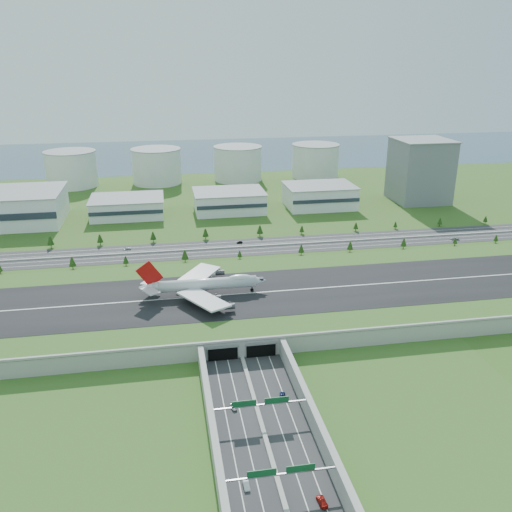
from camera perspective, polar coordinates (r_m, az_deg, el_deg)
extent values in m
plane|color=#285219|center=(287.75, -2.97, -5.58)|extent=(1200.00, 1200.00, 0.00)
cube|color=gray|center=(286.02, -2.99, -4.86)|extent=(520.00, 100.00, 8.00)
cube|color=#365C1F|center=(284.30, -3.00, -4.12)|extent=(520.00, 100.00, 0.16)
cube|color=black|center=(284.24, -3.00, -4.09)|extent=(520.00, 58.00, 0.12)
cube|color=silver|center=(284.21, -3.00, -4.08)|extent=(520.00, 0.90, 0.02)
cube|color=gray|center=(240.35, -1.52, -8.84)|extent=(520.00, 1.20, 1.20)
cube|color=#28282B|center=(195.90, 1.30, -19.63)|extent=(34.00, 120.00, 0.12)
cube|color=gray|center=(195.65, 1.30, -19.54)|extent=(1.60, 120.00, 0.90)
cube|color=gray|center=(199.18, -4.67, -17.46)|extent=(2.40, 100.00, 8.00)
cube|color=gray|center=(204.60, 5.96, -16.34)|extent=(2.40, 100.00, 8.00)
cube|color=black|center=(241.45, -3.51, -10.21)|extent=(13.00, 1.20, 6.00)
cube|color=black|center=(243.55, 0.53, -9.87)|extent=(13.00, 1.20, 6.00)
cylinder|color=gray|center=(203.40, -5.05, -16.73)|extent=(0.70, 0.70, 7.00)
cylinder|color=gray|center=(208.94, 5.79, -15.62)|extent=(0.70, 0.70, 7.00)
cube|color=gray|center=(203.12, 0.46, -15.40)|extent=(38.00, 0.50, 0.50)
cube|color=#0C4C23|center=(201.42, -1.27, -15.27)|extent=(9.00, 0.30, 2.40)
cube|color=#0C4C23|center=(203.20, 2.19, -14.92)|extent=(9.00, 0.30, 2.40)
cylinder|color=gray|center=(176.82, -3.92, -23.54)|extent=(0.70, 0.70, 7.00)
cylinder|color=gray|center=(183.16, 8.92, -21.90)|extent=(0.70, 0.70, 7.00)
cube|color=gray|center=(176.50, 2.67, -21.96)|extent=(38.00, 0.50, 0.50)
cube|color=#0C4C23|center=(174.56, 0.62, -21.89)|extent=(9.00, 0.30, 2.40)
cube|color=#0C4C23|center=(176.61, 4.73, -21.37)|extent=(9.00, 0.30, 2.40)
cube|color=#28282B|center=(374.98, -4.79, 0.73)|extent=(560.00, 36.00, 0.12)
cylinder|color=#3D2819|center=(367.05, -25.31, -1.53)|extent=(0.50, 0.50, 2.10)
cone|color=#19370F|center=(366.15, -25.37, -1.14)|extent=(3.27, 3.27, 4.20)
cylinder|color=#3D2819|center=(357.48, -18.72, -1.10)|extent=(0.50, 0.50, 2.89)
cone|color=#19370F|center=(356.20, -18.79, -0.55)|extent=(4.50, 4.50, 5.78)
cylinder|color=#3D2819|center=(353.71, -13.52, -0.84)|extent=(0.50, 0.50, 2.33)
cone|color=#19370F|center=(352.67, -13.56, -0.39)|extent=(3.62, 3.62, 4.66)
cylinder|color=#3D2819|center=(352.82, -7.47, -0.42)|extent=(0.50, 0.50, 3.00)
cone|color=#19370F|center=(351.48, -7.50, 0.16)|extent=(4.67, 4.67, 6.00)
cylinder|color=#3D2819|center=(355.94, -1.72, -0.14)|extent=(0.50, 0.50, 2.01)
cone|color=#19370F|center=(355.04, -1.72, 0.25)|extent=(3.13, 3.13, 4.03)
cylinder|color=#3D2819|center=(363.69, 4.78, 0.30)|extent=(0.50, 0.50, 2.60)
cone|color=#19370F|center=(362.56, 4.79, 0.79)|extent=(4.04, 4.04, 5.19)
cylinder|color=#3D2819|center=(373.49, 9.86, 0.61)|extent=(0.50, 0.50, 2.67)
cone|color=#19370F|center=(372.36, 9.89, 1.11)|extent=(4.15, 4.15, 5.34)
cylinder|color=#3D2819|center=(387.92, 15.25, 0.94)|extent=(0.50, 0.50, 2.66)
cone|color=#19370F|center=(386.84, 15.29, 1.41)|extent=(4.13, 4.13, 5.31)
cylinder|color=#3D2819|center=(405.56, 20.19, 1.18)|extent=(0.50, 0.50, 2.06)
cone|color=#19370F|center=(404.76, 20.23, 1.54)|extent=(3.21, 3.21, 4.12)
cylinder|color=#3D2819|center=(421.97, 23.91, 1.40)|extent=(0.50, 0.50, 2.13)
cone|color=#19370F|center=(421.18, 23.96, 1.75)|extent=(3.31, 3.31, 4.26)
cylinder|color=#3D2819|center=(401.93, -20.76, 1.01)|extent=(0.50, 0.50, 3.02)
cone|color=#19370F|center=(400.75, -20.83, 1.53)|extent=(4.70, 4.70, 6.04)
cylinder|color=#3D2819|center=(396.78, -16.06, 1.30)|extent=(0.50, 0.50, 2.82)
cone|color=#19370F|center=(395.66, -16.11, 1.80)|extent=(4.39, 4.39, 5.64)
cylinder|color=#3D2819|center=(394.23, -10.75, 1.63)|extent=(0.50, 0.50, 2.80)
cone|color=#19370F|center=(393.11, -10.79, 2.13)|extent=(4.36, 4.36, 5.61)
cylinder|color=#3D2819|center=(395.15, -5.32, 1.96)|extent=(0.50, 0.50, 2.90)
cone|color=#19370F|center=(393.99, -5.34, 2.47)|extent=(4.50, 4.50, 5.79)
cylinder|color=#3D2819|center=(400.02, 0.41, 2.30)|extent=(0.50, 0.50, 3.03)
cone|color=#19370F|center=(398.83, 0.41, 2.83)|extent=(4.71, 4.71, 6.06)
cylinder|color=#3D2819|center=(406.81, 4.84, 2.48)|extent=(0.50, 0.50, 2.29)
cone|color=#19370F|center=(405.92, 4.85, 2.88)|extent=(3.57, 3.57, 4.59)
cylinder|color=#3D2819|center=(419.25, 10.44, 2.76)|extent=(0.50, 0.50, 2.39)
cone|color=#19370F|center=(418.35, 10.47, 3.16)|extent=(3.71, 3.71, 4.77)
cylinder|color=#3D2819|center=(431.24, 14.44, 2.92)|extent=(0.50, 0.50, 2.02)
cone|color=#19370F|center=(430.50, 14.47, 3.25)|extent=(3.14, 3.14, 4.03)
cylinder|color=#3D2819|center=(447.37, 18.76, 3.12)|extent=(0.50, 0.50, 2.37)
cone|color=#19370F|center=(446.53, 18.80, 3.49)|extent=(3.69, 3.69, 4.75)
cylinder|color=#3D2819|center=(467.03, 22.97, 3.27)|extent=(0.50, 0.50, 2.21)
cone|color=#19370F|center=(466.28, 23.02, 3.60)|extent=(3.44, 3.44, 4.42)
cube|color=silver|center=(463.32, -13.38, 5.05)|extent=(58.00, 42.00, 15.00)
cube|color=silver|center=(465.36, -2.86, 5.78)|extent=(58.00, 42.00, 17.00)
cube|color=silver|center=(481.18, 6.69, 6.28)|extent=(58.00, 42.00, 19.00)
cube|color=slate|center=(516.56, 16.89, 8.57)|extent=(46.00, 46.00, 55.00)
cylinder|color=silver|center=(584.15, -18.86, 8.65)|extent=(50.00, 50.00, 35.00)
cylinder|color=silver|center=(577.20, -10.41, 9.27)|extent=(50.00, 50.00, 35.00)
cylinder|color=silver|center=(582.71, -1.92, 9.70)|extent=(50.00, 50.00, 35.00)
cylinder|color=silver|center=(600.31, 6.26, 9.91)|extent=(50.00, 50.00, 35.00)
cube|color=#334D62|center=(748.18, -7.65, 10.57)|extent=(1200.00, 260.00, 0.06)
cylinder|color=silver|center=(283.55, -5.40, -2.98)|extent=(53.95, 6.37, 6.16)
cone|color=silver|center=(286.79, 0.36, -2.60)|extent=(7.73, 6.19, 6.16)
cone|color=silver|center=(283.08, -11.25, -3.25)|extent=(9.65, 6.20, 6.16)
ellipsoid|color=silver|center=(284.40, -1.73, -2.33)|extent=(13.16, 4.85, 3.79)
cube|color=silver|center=(268.91, -5.52, -4.56)|extent=(25.88, 31.17, 1.52)
cube|color=silver|center=(298.87, -6.02, -1.94)|extent=(26.02, 31.13, 1.52)
cylinder|color=#38383D|center=(274.61, -4.23, -4.45)|extent=(5.02, 2.91, 2.89)
cylinder|color=#38383D|center=(265.61, -2.79, -5.32)|extent=(5.02, 2.91, 2.89)
cylinder|color=#38383D|center=(295.67, -4.68, -2.59)|extent=(5.02, 2.91, 2.89)
cylinder|color=#38383D|center=(305.87, -3.82, -1.76)|extent=(5.02, 2.91, 2.89)
cube|color=silver|center=(277.00, -11.08, -3.61)|extent=(10.28, 12.06, 0.58)
cube|color=silver|center=(288.50, -11.05, -2.61)|extent=(10.32, 12.06, 0.58)
cube|color=#B00C0C|center=(280.23, -11.16, -1.87)|extent=(13.73, 0.92, 14.44)
cylinder|color=black|center=(288.19, -0.43, -3.58)|extent=(1.83, 0.67, 1.83)
cylinder|color=black|center=(282.57, -6.10, -4.21)|extent=(1.83, 0.67, 1.83)
cylinder|color=black|center=(288.18, -6.18, -3.71)|extent=(1.83, 0.67, 1.83)
cylinder|color=black|center=(282.35, -7.27, -4.28)|extent=(1.83, 0.67, 1.83)
cylinder|color=black|center=(287.97, -7.33, -3.78)|extent=(1.83, 0.67, 1.83)
imported|color=#ACACB1|center=(212.99, -2.40, -15.61)|extent=(2.72, 4.61, 1.47)
imported|color=white|center=(182.45, -1.06, -22.89)|extent=(1.99, 5.15, 1.67)
imported|color=#0D1A42|center=(219.51, 2.78, -14.41)|extent=(3.36, 5.16, 1.32)
imported|color=#9E130E|center=(178.63, 6.97, -24.25)|extent=(2.83, 5.90, 1.66)
imported|color=black|center=(385.19, -1.74, 1.45)|extent=(4.24, 1.51, 1.39)
imported|color=#AAAAAF|center=(418.04, 20.23, 1.73)|extent=(6.41, 3.47, 1.71)
imported|color=white|center=(383.08, -13.42, 0.78)|extent=(5.26, 2.20, 1.52)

